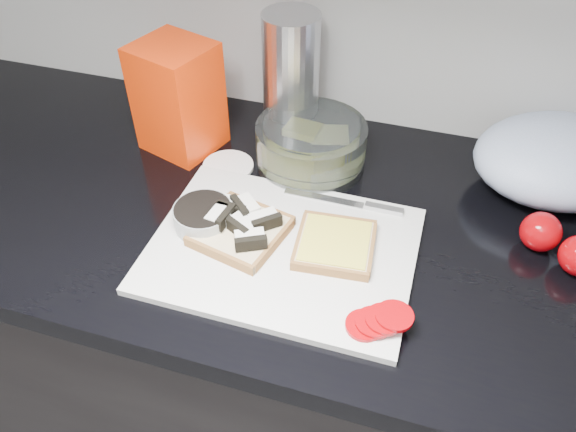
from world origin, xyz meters
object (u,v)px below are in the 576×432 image
object	(u,v)px
glass_bowl	(311,146)
bread_bag	(178,98)
steel_canister	(291,80)
cutting_board	(282,250)

from	to	relation	value
glass_bowl	bread_bag	distance (m)	0.25
bread_bag	steel_canister	xyz separation A→B (m)	(0.19, 0.09, 0.02)
cutting_board	steel_canister	distance (m)	0.33
glass_bowl	steel_canister	size ratio (longest dim) A/B	0.81
cutting_board	steel_canister	bearing A→B (deg)	104.57
cutting_board	steel_canister	size ratio (longest dim) A/B	1.64
bread_bag	steel_canister	size ratio (longest dim) A/B	0.82
glass_bowl	steel_canister	distance (m)	0.13
cutting_board	glass_bowl	xyz separation A→B (m)	(-0.02, 0.23, 0.03)
bread_bag	steel_canister	world-z (taller)	steel_canister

